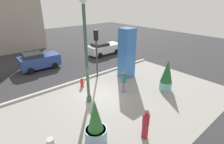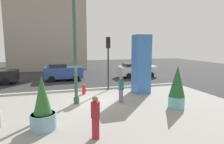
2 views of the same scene
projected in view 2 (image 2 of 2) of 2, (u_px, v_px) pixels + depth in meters
The scene contains 13 objects.
ground_plane at pixel (83, 88), 16.68m from camera, with size 60.00×60.00×0.00m, color #2D2D30.
plaza_pavement at pixel (97, 111), 10.99m from camera, with size 18.00×10.00×0.02m, color gray.
curb_strip at pixel (84, 90), 15.84m from camera, with size 18.00×0.24×0.16m, color #B7B2A8.
lamp_post at pixel (75, 51), 11.92m from camera, with size 0.44×0.44×6.89m.
art_pillar_blue at pixel (141, 64), 14.94m from camera, with size 1.18×1.18×4.50m, color #3870BC.
potted_plant_by_pillar at pixel (177, 87), 11.36m from camera, with size 0.95×0.95×2.54m.
potted_plant_curbside at pixel (43, 107), 8.50m from camera, with size 1.14×1.14×2.44m.
fire_hydrant at pixel (84, 89), 14.73m from camera, with size 0.36×0.26×0.75m.
traffic_light_far_side at pixel (108, 55), 15.74m from camera, with size 0.28×0.42×4.37m.
car_intersection at pixel (137, 70), 22.43m from camera, with size 4.38×2.02×1.61m.
car_curb_west at pixel (63, 72), 20.36m from camera, with size 3.98×2.18×1.78m.
pedestrian_on_sidewalk at pixel (95, 115), 7.65m from camera, with size 0.43×0.43×1.77m.
pedestrian_by_curb at pixel (121, 88), 12.44m from camera, with size 0.50×0.50×1.73m.
Camera 2 is at (-2.20, -12.36, 3.76)m, focal length 30.93 mm.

